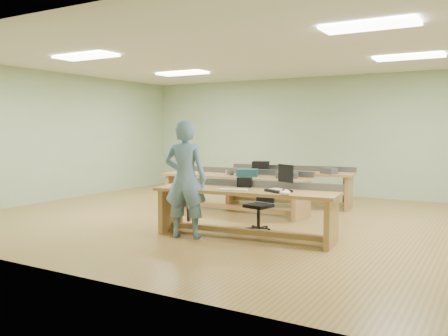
{
  "coord_description": "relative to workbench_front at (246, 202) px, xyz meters",
  "views": [
    {
      "loc": [
        3.98,
        -7.71,
        1.67
      ],
      "look_at": [
        -0.15,
        -0.6,
        0.99
      ],
      "focal_mm": 38.0,
      "sensor_mm": 36.0,
      "label": 1
    }
  ],
  "objects": [
    {
      "name": "floor",
      "position": [
        -0.65,
        1.3,
        -0.56
      ],
      "size": [
        10.0,
        10.0,
        0.0
      ],
      "primitive_type": "plane",
      "color": "olive",
      "rests_on": "ground"
    },
    {
      "name": "ceiling",
      "position": [
        -0.65,
        1.3,
        2.44
      ],
      "size": [
        10.0,
        10.0,
        0.0
      ],
      "primitive_type": "plane",
      "color": "silver",
      "rests_on": "wall_back"
    },
    {
      "name": "wall_back",
      "position": [
        -0.65,
        5.3,
        0.94
      ],
      "size": [
        10.0,
        0.04,
        3.0
      ],
      "primitive_type": "cube",
      "color": "#9EB98C",
      "rests_on": "floor"
    },
    {
      "name": "wall_front",
      "position": [
        -0.65,
        -2.7,
        0.94
      ],
      "size": [
        10.0,
        0.04,
        3.0
      ],
      "primitive_type": "cube",
      "color": "#9EB98C",
      "rests_on": "floor"
    },
    {
      "name": "wall_left",
      "position": [
        -5.65,
        1.3,
        0.94
      ],
      "size": [
        0.04,
        8.0,
        3.0
      ],
      "primitive_type": "cube",
      "color": "#9EB98C",
      "rests_on": "floor"
    },
    {
      "name": "fluor_panels",
      "position": [
        -0.65,
        1.3,
        2.41
      ],
      "size": [
        6.2,
        3.5,
        0.03
      ],
      "color": "white",
      "rests_on": "ceiling"
    },
    {
      "name": "workbench_front",
      "position": [
        0.0,
        0.0,
        0.0
      ],
      "size": [
        2.9,
        1.04,
        0.86
      ],
      "rotation": [
        0.0,
        0.0,
        0.1
      ],
      "color": "#B47D4B",
      "rests_on": "floor"
    },
    {
      "name": "workbench_mid",
      "position": [
        -1.23,
        1.9,
        0.01
      ],
      "size": [
        3.11,
        0.93,
        0.86
      ],
      "rotation": [
        0.0,
        0.0,
        -0.03
      ],
      "color": "#B47D4B",
      "rests_on": "floor"
    },
    {
      "name": "workbench_back",
      "position": [
        -0.63,
        3.22,
        -0.0
      ],
      "size": [
        2.88,
        1.08,
        0.86
      ],
      "rotation": [
        0.0,
        0.0,
        0.12
      ],
      "color": "#B47D4B",
      "rests_on": "floor"
    },
    {
      "name": "person",
      "position": [
        -0.79,
        -0.49,
        0.35
      ],
      "size": [
        0.76,
        0.6,
        1.82
      ],
      "primitive_type": "imported",
      "rotation": [
        0.0,
        0.0,
        3.43
      ],
      "color": "#6585A4",
      "rests_on": "floor"
    },
    {
      "name": "laptop_base",
      "position": [
        0.56,
        -0.04,
        0.21
      ],
      "size": [
        0.43,
        0.4,
        0.04
      ],
      "primitive_type": "cube",
      "rotation": [
        0.0,
        0.0,
        -0.49
      ],
      "color": "black",
      "rests_on": "workbench_front"
    },
    {
      "name": "laptop_screen",
      "position": [
        0.62,
        0.07,
        0.46
      ],
      "size": [
        0.3,
        0.17,
        0.27
      ],
      "primitive_type": "cube",
      "rotation": [
        0.0,
        0.0,
        -0.49
      ],
      "color": "black",
      "rests_on": "laptop_base"
    },
    {
      "name": "keyboard",
      "position": [
        -0.09,
        -0.26,
        0.21
      ],
      "size": [
        0.46,
        0.27,
        0.03
      ],
      "primitive_type": "cube",
      "rotation": [
        0.0,
        0.0,
        0.31
      ],
      "color": "beige",
      "rests_on": "workbench_front"
    },
    {
      "name": "trackball_mouse",
      "position": [
        0.78,
        -0.32,
        0.23
      ],
      "size": [
        0.15,
        0.17,
        0.07
      ],
      "primitive_type": "ellipsoid",
      "rotation": [
        0.0,
        0.0,
        -0.01
      ],
      "color": "white",
      "rests_on": "workbench_front"
    },
    {
      "name": "camera_bag",
      "position": [
        -0.15,
        0.23,
        0.27
      ],
      "size": [
        0.26,
        0.21,
        0.15
      ],
      "primitive_type": "cube",
      "rotation": [
        0.0,
        0.0,
        0.3
      ],
      "color": "black",
      "rests_on": "workbench_front"
    },
    {
      "name": "task_chair",
      "position": [
        -0.04,
        0.58,
        -0.27
      ],
      "size": [
        0.52,
        0.52,
        0.79
      ],
      "rotation": [
        0.0,
        0.0,
        -0.23
      ],
      "color": "black",
      "rests_on": "floor"
    },
    {
      "name": "parts_bin_teal",
      "position": [
        -0.91,
        1.8,
        0.26
      ],
      "size": [
        0.48,
        0.43,
        0.14
      ],
      "primitive_type": "cube",
      "rotation": [
        0.0,
        0.0,
        0.38
      ],
      "color": "#153E45",
      "rests_on": "workbench_mid"
    },
    {
      "name": "parts_bin_grey",
      "position": [
        -0.1,
        1.87,
        0.25
      ],
      "size": [
        0.45,
        0.35,
        0.11
      ],
      "primitive_type": "cube",
      "rotation": [
        0.0,
        0.0,
        0.27
      ],
      "color": "#353638",
      "rests_on": "workbench_mid"
    },
    {
      "name": "mug",
      "position": [
        -1.29,
        1.84,
        0.24
      ],
      "size": [
        0.11,
        0.11,
        0.09
      ],
      "primitive_type": "imported",
      "rotation": [
        0.0,
        0.0,
        0.03
      ],
      "color": "#353638",
      "rests_on": "workbench_mid"
    },
    {
      "name": "drinks_can",
      "position": [
        -1.39,
        1.83,
        0.25
      ],
      "size": [
        0.08,
        0.08,
        0.11
      ],
      "primitive_type": "cylinder",
      "rotation": [
        0.0,
        0.0,
        0.39
      ],
      "color": "silver",
      "rests_on": "workbench_mid"
    },
    {
      "name": "storage_box_back",
      "position": [
        -1.25,
        3.11,
        0.3
      ],
      "size": [
        0.41,
        0.34,
        0.2
      ],
      "primitive_type": "cube",
      "rotation": [
        0.0,
        0.0,
        0.27
      ],
      "color": "black",
      "rests_on": "workbench_back"
    },
    {
      "name": "tray_back",
      "position": [
        0.31,
        3.11,
        0.25
      ],
      "size": [
        0.36,
        0.32,
        0.12
      ],
      "primitive_type": "cube",
      "rotation": [
        0.0,
        0.0,
        -0.39
      ],
      "color": "#353638",
      "rests_on": "workbench_back"
    }
  ]
}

